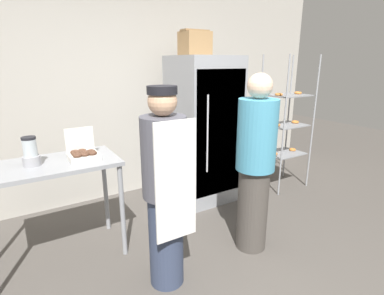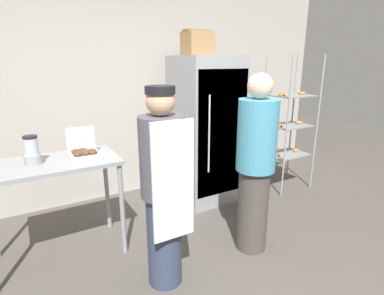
# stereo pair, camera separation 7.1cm
# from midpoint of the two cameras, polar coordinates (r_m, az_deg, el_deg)

# --- Properties ---
(ground_plane) EXTENTS (14.00, 14.00, 0.00)m
(ground_plane) POSITION_cam_midpoint_polar(r_m,az_deg,el_deg) (2.68, 9.83, -25.11)
(ground_plane) COLOR #4C4742
(back_wall) EXTENTS (6.40, 0.12, 2.90)m
(back_wall) POSITION_cam_midpoint_polar(r_m,az_deg,el_deg) (4.09, -11.03, 11.47)
(back_wall) COLOR #ADA89E
(back_wall) RESTS_ON ground_plane
(refrigerator) EXTENTS (0.74, 0.78, 1.83)m
(refrigerator) POSITION_cam_midpoint_polar(r_m,az_deg,el_deg) (3.83, 3.17, 3.32)
(refrigerator) COLOR gray
(refrigerator) RESTS_ON ground_plane
(baking_rack) EXTENTS (0.61, 0.46, 1.85)m
(baking_rack) POSITION_cam_midpoint_polar(r_m,az_deg,el_deg) (4.38, 18.53, 4.12)
(baking_rack) COLOR #93969B
(baking_rack) RESTS_ON ground_plane
(prep_counter) EXTENTS (1.13, 0.61, 0.93)m
(prep_counter) POSITION_cam_midpoint_polar(r_m,az_deg,el_deg) (2.87, -24.53, -4.75)
(prep_counter) COLOR gray
(prep_counter) RESTS_ON ground_plane
(donut_box) EXTENTS (0.25, 0.22, 0.27)m
(donut_box) POSITION_cam_midpoint_polar(r_m,az_deg,el_deg) (2.81, -19.22, -1.01)
(donut_box) COLOR silver
(donut_box) RESTS_ON prep_counter
(blender_pitcher) EXTENTS (0.14, 0.14, 0.24)m
(blender_pitcher) POSITION_cam_midpoint_polar(r_m,az_deg,el_deg) (2.81, -27.55, -0.72)
(blender_pitcher) COLOR #99999E
(blender_pitcher) RESTS_ON prep_counter
(cardboard_storage_box) EXTENTS (0.34, 0.27, 0.29)m
(cardboard_storage_box) POSITION_cam_midpoint_polar(r_m,az_deg,el_deg) (3.79, 1.62, 19.26)
(cardboard_storage_box) COLOR #937047
(cardboard_storage_box) RESTS_ON refrigerator
(person_baker) EXTENTS (0.34, 0.36, 1.60)m
(person_baker) POSITION_cam_midpoint_polar(r_m,az_deg,el_deg) (2.30, -4.62, -7.75)
(person_baker) COLOR #333D56
(person_baker) RESTS_ON ground_plane
(person_customer) EXTENTS (0.35, 0.35, 1.67)m
(person_customer) POSITION_cam_midpoint_polar(r_m,az_deg,el_deg) (2.79, 12.68, -3.30)
(person_customer) COLOR #47423D
(person_customer) RESTS_ON ground_plane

